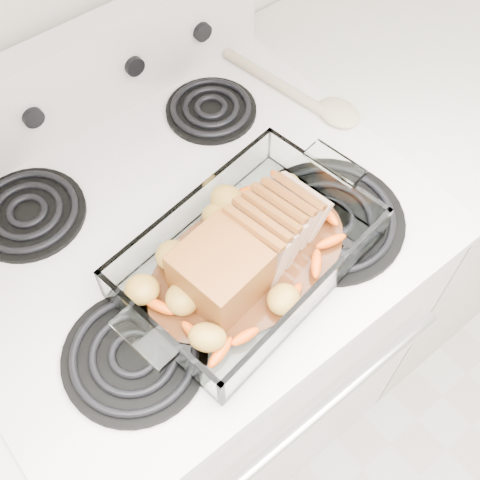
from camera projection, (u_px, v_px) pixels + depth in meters
electric_range at (195, 332)px, 1.38m from camera, size 0.78×0.70×1.12m
counter_right at (395, 192)px, 1.61m from camera, size 0.58×0.68×0.93m
baking_dish at (248, 259)px, 0.92m from camera, size 0.38×0.25×0.07m
pork_roast at (240, 253)px, 0.89m from camera, size 0.26×0.11×0.09m
roast_vegetables at (233, 243)px, 0.93m from camera, size 0.33×0.18×0.04m
wooden_spoon at (310, 99)px, 1.13m from camera, size 0.10×0.31×0.02m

